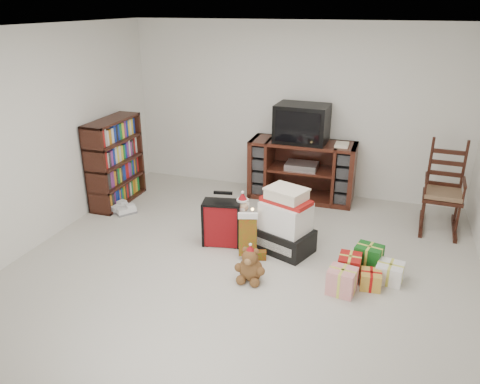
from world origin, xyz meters
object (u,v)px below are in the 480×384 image
teddy_bear (251,266)px  santa_figurine (281,233)px  bookshelf (115,163)px  sneaker_pair (123,209)px  gift_pile (285,225)px  gift_cluster (364,271)px  red_suitcase (222,223)px  mrs_claus_figurine (242,224)px  rocking_chair (442,197)px  tv_stand (302,170)px  crt_television (302,123)px

teddy_bear → santa_figurine: (0.15, 0.74, 0.05)m
teddy_bear → bookshelf: bearing=150.2°
sneaker_pair → gift_pile: bearing=14.4°
gift_pile → gift_cluster: size_ratio=0.97×
red_suitcase → gift_pile: bearing=-4.9°
bookshelf → gift_cluster: size_ratio=1.56×
teddy_bear → gift_cluster: teddy_bear is taller
gift_pile → gift_cluster: gift_pile is taller
bookshelf → red_suitcase: (1.89, -0.75, -0.31)m
red_suitcase → mrs_claus_figurine: size_ratio=0.98×
red_suitcase → bookshelf: bearing=147.6°
rocking_chair → red_suitcase: 2.84m
santa_figurine → mrs_claus_figurine: mrs_claus_figurine is taller
bookshelf → gift_cluster: bookshelf is taller
gift_pile → gift_cluster: (0.94, -0.38, -0.22)m
gift_pile → red_suitcase: (-0.75, -0.08, -0.06)m
tv_stand → gift_cluster: tv_stand is taller
gift_pile → santa_figurine: size_ratio=1.36×
mrs_claus_figurine → tv_stand: bearing=76.7°
bookshelf → teddy_bear: bookshelf is taller
santa_figurine → red_suitcase: bearing=-173.1°
santa_figurine → rocking_chair: bearing=35.1°
mrs_claus_figurine → sneaker_pair: size_ratio=1.75×
gift_cluster → crt_television: bearing=118.9°
teddy_bear → santa_figurine: santa_figurine is taller
mrs_claus_figurine → crt_television: (0.35, 1.62, 0.88)m
bookshelf → sneaker_pair: (0.26, -0.33, -0.54)m
rocking_chair → gift_pile: rocking_chair is taller
santa_figurine → gift_cluster: size_ratio=0.72×
tv_stand → teddy_bear: size_ratio=4.02×
bookshelf → santa_figurine: bookshelf is taller
mrs_claus_figurine → red_suitcase: bearing=-156.0°
red_suitcase → mrs_claus_figurine: (0.22, 0.10, -0.03)m
sneaker_pair → gift_cluster: 3.39m
rocking_chair → gift_pile: size_ratio=1.54×
mrs_claus_figurine → crt_television: crt_television is taller
rocking_chair → sneaker_pair: 4.25m
teddy_bear → mrs_claus_figurine: (-0.34, 0.76, 0.09)m
rocking_chair → santa_figurine: size_ratio=2.09×
santa_figurine → crt_television: (-0.13, 1.64, 0.92)m
rocking_chair → mrs_claus_figurine: rocking_chair is taller
gift_cluster → santa_figurine: bearing=158.7°
gift_pile → sneaker_pair: bearing=-166.5°
rocking_chair → sneaker_pair: bearing=-164.3°
bookshelf → mrs_claus_figurine: bearing=-17.0°
teddy_bear → crt_television: (0.01, 2.38, 0.97)m
santa_figurine → mrs_claus_figurine: 0.48m
mrs_claus_figurine → teddy_bear: bearing=-66.1°
tv_stand → santa_figurine: size_ratio=2.68×
bookshelf → teddy_bear: size_ratio=3.25×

